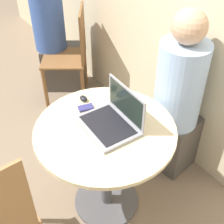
{
  "coord_description": "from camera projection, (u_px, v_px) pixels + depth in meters",
  "views": [
    {
      "loc": [
        1.1,
        -0.73,
        1.94
      ],
      "look_at": [
        -0.0,
        0.05,
        0.81
      ],
      "focal_mm": 50.0,
      "sensor_mm": 36.0,
      "label": 1
    }
  ],
  "objects": [
    {
      "name": "person_background",
      "position": [
        56.0,
        40.0,
        3.05
      ],
      "size": [
        0.48,
        0.51,
        1.23
      ],
      "color": "#4C4742",
      "rests_on": "ground_plane"
    },
    {
      "name": "round_table",
      "position": [
        105.0,
        150.0,
        1.91
      ],
      "size": [
        0.83,
        0.83,
        0.71
      ],
      "color": "#4C4C51",
      "rests_on": "ground_plane"
    },
    {
      "name": "cell_phone",
      "position": [
        86.0,
        108.0,
        1.93
      ],
      "size": [
        0.08,
        0.1,
        0.02
      ],
      "color": "navy",
      "rests_on": "round_table"
    },
    {
      "name": "ground_plane",
      "position": [
        106.0,
        201.0,
        2.26
      ],
      "size": [
        12.0,
        12.0,
        0.0
      ],
      "primitive_type": "plane",
      "color": "#7F6B56"
    },
    {
      "name": "person_seated",
      "position": [
        180.0,
        108.0,
        2.21
      ],
      "size": [
        0.37,
        0.51,
        1.28
      ],
      "color": "#4C4742",
      "rests_on": "ground_plane"
    },
    {
      "name": "laptop",
      "position": [
        113.0,
        119.0,
        1.8
      ],
      "size": [
        0.35,
        0.28,
        0.23
      ],
      "color": "gray",
      "rests_on": "round_table"
    },
    {
      "name": "chair_background",
      "position": [
        71.0,
        55.0,
        2.93
      ],
      "size": [
        0.56,
        0.56,
        0.92
      ],
      "color": "brown",
      "rests_on": "ground_plane"
    },
    {
      "name": "computer_mouse",
      "position": [
        84.0,
        99.0,
        1.99
      ],
      "size": [
        0.06,
        0.04,
        0.03
      ],
      "color": "black",
      "rests_on": "round_table"
    }
  ]
}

